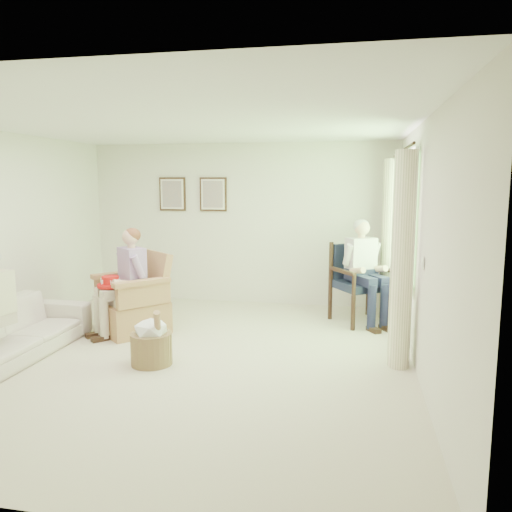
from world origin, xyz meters
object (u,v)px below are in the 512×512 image
sofa (12,331)px  person_wicker (128,274)px  red_hat (110,283)px  wicker_armchair (134,306)px  hatbox (151,341)px  wood_armchair (362,279)px  person_dark (362,264)px

sofa → person_wicker: (0.91, 1.08, 0.49)m
red_hat → wicker_armchair: bearing=58.5°
sofa → red_hat: (0.74, 0.94, 0.40)m
wicker_armchair → hatbox: (0.73, -1.13, -0.08)m
wood_armchair → sofa: bearing=177.9°
person_dark → hatbox: (-2.26, -2.07, -0.60)m
wicker_armchair → wood_armchair: (2.98, 1.12, 0.26)m
wood_armchair → hatbox: size_ratio=1.66×
person_dark → sofa: bearing=175.9°
person_wicker → wicker_armchair: bearing=131.2°
person_wicker → red_hat: bearing=-99.4°
person_wicker → hatbox: 1.34m
person_wicker → person_dark: person_dark is taller
person_dark → wicker_armchair: bearing=164.5°
person_dark → red_hat: 3.39m
wood_armchair → red_hat: 3.45m
sofa → red_hat: size_ratio=6.30×
wood_armchair → hatbox: 3.20m
wood_armchair → red_hat: size_ratio=3.32×
person_dark → hatbox: person_dark is taller
sofa → hatbox: (1.64, 0.09, -0.05)m
wicker_armchair → person_wicker: bearing=-48.8°
hatbox → wood_armchair: bearing=44.9°
person_dark → red_hat: bearing=168.1°
hatbox → red_hat: bearing=136.7°
wicker_armchair → sofa: size_ratio=0.51×
wood_armchair → person_wicker: size_ratio=0.81×
sofa → person_wicker: bearing=-40.3°
wicker_armchair → sofa: wicker_armchair is taller
wood_armchair → person_dark: bearing=-123.0°
person_wicker → person_dark: bearing=61.1°
wood_armchair → person_dark: (-0.00, -0.18, 0.26)m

